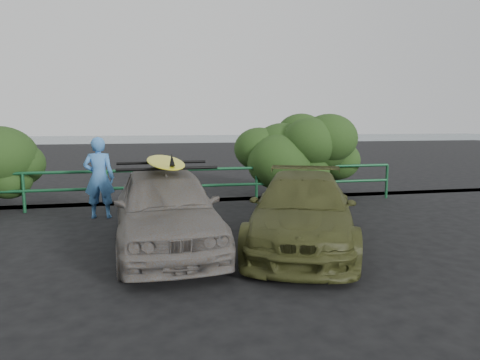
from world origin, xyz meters
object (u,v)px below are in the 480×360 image
Objects in this scene: sedan at (166,208)px; olive_vehicle at (302,210)px; surfboard at (165,161)px; guardrail at (146,188)px; man at (99,178)px.

olive_vehicle is (2.47, -0.31, -0.09)m from sedan.
sedan is 1.50× the size of surfboard.
sedan is (0.36, -3.80, 0.22)m from guardrail.
guardrail is 3.11× the size of olive_vehicle.
man reaches higher than olive_vehicle.
sedan is at bearing -84.55° from guardrail.
surfboard reaches higher than sedan.
guardrail is 7.28× the size of man.
man is at bearing 163.06° from olive_vehicle.
olive_vehicle is (2.83, -4.10, 0.13)m from guardrail.
surfboard reaches higher than guardrail.
surfboard reaches higher than olive_vehicle.
man is at bearing 113.64° from surfboard.
surfboard is (0.36, -3.80, 1.06)m from guardrail.
guardrail is at bearing 146.38° from olive_vehicle.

